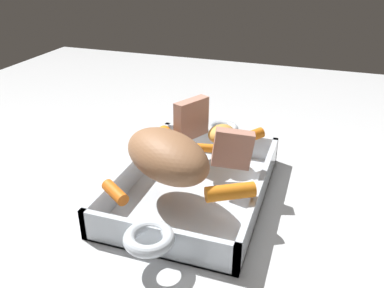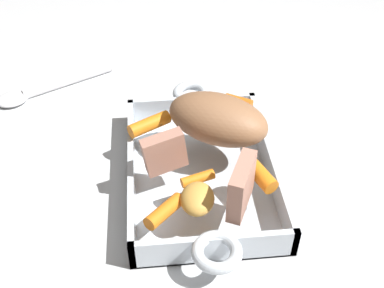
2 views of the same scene
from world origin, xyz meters
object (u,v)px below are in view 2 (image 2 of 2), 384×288
object	(u,v)px
pork_roast	(218,119)
baby_carrot_northwest	(238,101)
roast_slice_thin	(164,153)
baby_carrot_center_right	(261,176)
baby_carrot_center_left	(149,124)
serving_spoon	(46,88)
roast_slice_thick	(241,186)
baby_carrot_northeast	(165,211)
baby_carrot_southeast	(198,178)
roasting_dish	(201,171)
potato_near_roast	(197,199)

from	to	relation	value
pork_roast	baby_carrot_northwest	bearing A→B (deg)	-31.26
pork_roast	roast_slice_thin	xyz separation A→B (m)	(-0.06, 0.08, -0.01)
pork_roast	roast_slice_thin	bearing A→B (deg)	126.63
baby_carrot_northwest	baby_carrot_center_right	bearing A→B (deg)	-179.67
baby_carrot_center_left	serving_spoon	world-z (taller)	baby_carrot_center_left
roast_slice_thick	roast_slice_thin	xyz separation A→B (m)	(0.08, 0.10, -0.01)
baby_carrot_center_right	pork_roast	bearing A→B (deg)	24.51
baby_carrot_northeast	serving_spoon	distance (m)	0.44
pork_roast	baby_carrot_center_right	bearing A→B (deg)	-155.49
baby_carrot_southeast	baby_carrot_center_left	distance (m)	0.14
roasting_dish	roast_slice_thin	bearing A→B (deg)	112.73
baby_carrot_northwest	roast_slice_thick	bearing A→B (deg)	170.81
baby_carrot_center_left	potato_near_roast	xyz separation A→B (m)	(-0.17, -0.06, 0.00)
roast_slice_thin	baby_carrot_center_left	size ratio (longest dim) A/B	0.87
roast_slice_thin	baby_carrot_southeast	size ratio (longest dim) A/B	1.26
roast_slice_thick	serving_spoon	distance (m)	0.49
roast_slice_thin	baby_carrot_center_right	world-z (taller)	roast_slice_thin
roast_slice_thin	baby_carrot_center_left	xyz separation A→B (m)	(0.09, 0.02, -0.02)
pork_roast	baby_carrot_southeast	world-z (taller)	pork_roast
roast_slice_thick	serving_spoon	xyz separation A→B (m)	(0.37, 0.31, -0.08)
baby_carrot_northwest	potato_near_roast	distance (m)	0.24
baby_carrot_northeast	serving_spoon	world-z (taller)	baby_carrot_northeast
baby_carrot_northeast	baby_carrot_center_right	bearing A→B (deg)	-70.60
baby_carrot_center_right	baby_carrot_northeast	distance (m)	0.15
baby_carrot_center_right	baby_carrot_center_left	bearing A→B (deg)	48.87
baby_carrot_southeast	potato_near_roast	xyz separation A→B (m)	(-0.05, 0.01, 0.01)
roasting_dish	baby_carrot_northeast	bearing A→B (deg)	151.69
pork_roast	baby_carrot_center_right	xyz separation A→B (m)	(-0.11, -0.05, -0.02)
baby_carrot_northeast	potato_near_roast	bearing A→B (deg)	-74.39
baby_carrot_southeast	baby_carrot_center_left	xyz separation A→B (m)	(0.12, 0.06, 0.00)
roasting_dish	baby_carrot_northeast	size ratio (longest dim) A/B	6.53
roasting_dish	baby_carrot_southeast	bearing A→B (deg)	168.18
roasting_dish	roast_slice_thin	xyz separation A→B (m)	(-0.02, 0.06, 0.06)
baby_carrot_northeast	potato_near_roast	world-z (taller)	potato_near_roast
roast_slice_thin	baby_carrot_northeast	size ratio (longest dim) A/B	0.96
baby_carrot_southeast	baby_carrot_northeast	size ratio (longest dim) A/B	0.77
baby_carrot_center_left	roast_slice_thin	bearing A→B (deg)	-167.80
baby_carrot_center_left	pork_roast	bearing A→B (deg)	-104.96
baby_carrot_center_right	serving_spoon	distance (m)	0.49
pork_roast	baby_carrot_northwest	distance (m)	0.09
roast_slice_thick	roast_slice_thin	size ratio (longest dim) A/B	1.18
roast_slice_thin	serving_spoon	bearing A→B (deg)	36.79
pork_roast	roast_slice_thin	size ratio (longest dim) A/B	2.63
baby_carrot_center_left	serving_spoon	size ratio (longest dim) A/B	0.31
pork_roast	baby_carrot_center_left	size ratio (longest dim) A/B	2.29
roasting_dish	pork_roast	bearing A→B (deg)	-36.01
baby_carrot_southeast	baby_carrot_northeast	world-z (taller)	baby_carrot_northeast
roast_slice_thin	baby_carrot_southeast	bearing A→B (deg)	-127.01
potato_near_roast	baby_carrot_northwest	bearing A→B (deg)	-22.99
roast_slice_thick	baby_carrot_northwest	bearing A→B (deg)	-9.19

